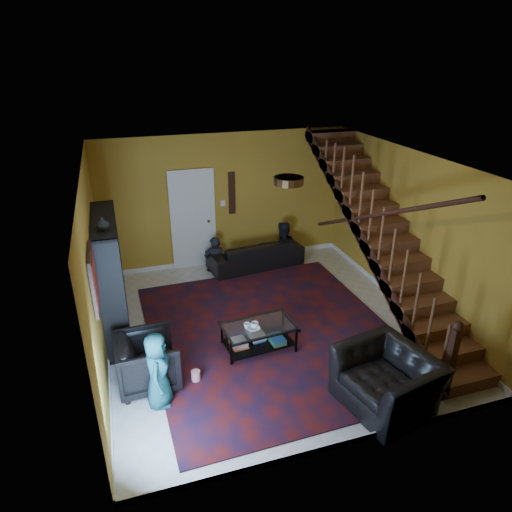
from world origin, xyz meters
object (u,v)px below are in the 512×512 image
Objects in this scene: sofa at (255,253)px; armchair_right at (387,380)px; armchair_left at (148,361)px; coffee_table at (258,335)px; bookshelf at (112,280)px.

sofa is 1.70× the size of armchair_right.
armchair_right is at bearing -116.72° from armchair_left.
coffee_table is at bearing -81.22° from armchair_left.
sofa is at bearing 172.20° from armchair_right.
bookshelf is 2.49m from coffee_table.
armchair_left reaches higher than coffee_table.
bookshelf is 1.00× the size of sofa.
armchair_left is 0.72× the size of coffee_table.
coffee_table is (2.07, -1.17, -0.73)m from bookshelf.
bookshelf is 1.64m from armchair_left.
bookshelf is 3.46m from sofa.
sofa is 3.00m from coffee_table.
armchair_left is at bearing -76.60° from bookshelf.
armchair_right is 1.03× the size of coffee_table.
sofa is 4.56m from armchair_right.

